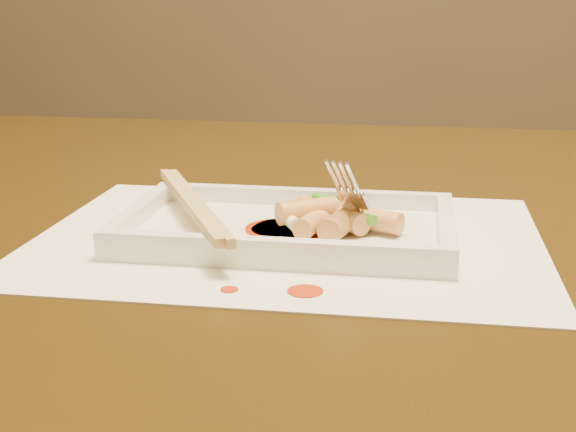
# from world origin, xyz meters

# --- Properties ---
(table) EXTENTS (1.40, 0.90, 0.75)m
(table) POSITION_xyz_m (0.00, 0.00, 0.65)
(table) COLOR black
(table) RESTS_ON ground
(placemat) EXTENTS (0.40, 0.30, 0.00)m
(placemat) POSITION_xyz_m (-0.02, -0.12, 0.75)
(placemat) COLOR white
(placemat) RESTS_ON table
(sauce_splatter_a) EXTENTS (0.02, 0.02, 0.00)m
(sauce_splatter_a) POSITION_xyz_m (0.01, -0.23, 0.75)
(sauce_splatter_a) COLOR #B62605
(sauce_splatter_a) RESTS_ON placemat
(sauce_splatter_b) EXTENTS (0.01, 0.01, 0.00)m
(sauce_splatter_b) POSITION_xyz_m (-0.04, -0.24, 0.75)
(sauce_splatter_b) COLOR #B62605
(sauce_splatter_b) RESTS_ON placemat
(plate_base) EXTENTS (0.26, 0.16, 0.01)m
(plate_base) POSITION_xyz_m (-0.02, -0.12, 0.76)
(plate_base) COLOR white
(plate_base) RESTS_ON placemat
(plate_rim_far) EXTENTS (0.26, 0.01, 0.01)m
(plate_rim_far) POSITION_xyz_m (-0.02, -0.04, 0.77)
(plate_rim_far) COLOR white
(plate_rim_far) RESTS_ON plate_base
(plate_rim_near) EXTENTS (0.26, 0.01, 0.01)m
(plate_rim_near) POSITION_xyz_m (-0.02, -0.19, 0.77)
(plate_rim_near) COLOR white
(plate_rim_near) RESTS_ON plate_base
(plate_rim_left) EXTENTS (0.01, 0.14, 0.01)m
(plate_rim_left) POSITION_xyz_m (-0.14, -0.12, 0.77)
(plate_rim_left) COLOR white
(plate_rim_left) RESTS_ON plate_base
(plate_rim_right) EXTENTS (0.01, 0.14, 0.01)m
(plate_rim_right) POSITION_xyz_m (0.10, -0.12, 0.77)
(plate_rim_right) COLOR white
(plate_rim_right) RESTS_ON plate_base
(veg_piece) EXTENTS (0.05, 0.04, 0.01)m
(veg_piece) POSITION_xyz_m (0.02, -0.08, 0.77)
(veg_piece) COLOR black
(veg_piece) RESTS_ON plate_base
(scallion_white) EXTENTS (0.03, 0.04, 0.01)m
(scallion_white) POSITION_xyz_m (-0.02, -0.13, 0.77)
(scallion_white) COLOR #EAEACC
(scallion_white) RESTS_ON plate_base
(scallion_green) EXTENTS (0.06, 0.07, 0.01)m
(scallion_green) POSITION_xyz_m (0.02, -0.10, 0.77)
(scallion_green) COLOR #369317
(scallion_green) RESTS_ON plate_base
(chopstick_a) EXTENTS (0.11, 0.20, 0.01)m
(chopstick_a) POSITION_xyz_m (-0.10, -0.12, 0.78)
(chopstick_a) COLOR tan
(chopstick_a) RESTS_ON plate_rim_near
(chopstick_b) EXTENTS (0.11, 0.20, 0.01)m
(chopstick_b) POSITION_xyz_m (-0.09, -0.12, 0.78)
(chopstick_b) COLOR tan
(chopstick_b) RESTS_ON plate_rim_near
(fork) EXTENTS (0.09, 0.10, 0.14)m
(fork) POSITION_xyz_m (0.05, -0.10, 0.83)
(fork) COLOR silver
(fork) RESTS_ON plate_base
(sauce_blob_0) EXTENTS (0.05, 0.05, 0.00)m
(sauce_blob_0) POSITION_xyz_m (-0.03, -0.12, 0.76)
(sauce_blob_0) COLOR #B62605
(sauce_blob_0) RESTS_ON plate_base
(sauce_blob_1) EXTENTS (0.06, 0.06, 0.00)m
(sauce_blob_1) POSITION_xyz_m (-0.01, -0.12, 0.76)
(sauce_blob_1) COLOR #B62605
(sauce_blob_1) RESTS_ON plate_base
(sauce_blob_2) EXTENTS (0.05, 0.05, 0.00)m
(sauce_blob_2) POSITION_xyz_m (-0.02, -0.13, 0.76)
(sauce_blob_2) COLOR #B62605
(sauce_blob_2) RESTS_ON plate_base
(rice_cake_0) EXTENTS (0.04, 0.04, 0.02)m
(rice_cake_0) POSITION_xyz_m (0.02, -0.11, 0.77)
(rice_cake_0) COLOR #DEB167
(rice_cake_0) RESTS_ON plate_base
(rice_cake_1) EXTENTS (0.04, 0.05, 0.02)m
(rice_cake_1) POSITION_xyz_m (0.03, -0.12, 0.77)
(rice_cake_1) COLOR #DEB167
(rice_cake_1) RESTS_ON plate_base
(rice_cake_2) EXTENTS (0.02, 0.05, 0.02)m
(rice_cake_2) POSITION_xyz_m (0.03, -0.10, 0.78)
(rice_cake_2) COLOR #DEB167
(rice_cake_2) RESTS_ON plate_base
(rice_cake_3) EXTENTS (0.05, 0.04, 0.02)m
(rice_cake_3) POSITION_xyz_m (0.05, -0.12, 0.77)
(rice_cake_3) COLOR #DEB167
(rice_cake_3) RESTS_ON plate_base
(rice_cake_4) EXTENTS (0.03, 0.05, 0.02)m
(rice_cake_4) POSITION_xyz_m (0.00, -0.13, 0.77)
(rice_cake_4) COLOR #DEB167
(rice_cake_4) RESTS_ON plate_base
(rice_cake_5) EXTENTS (0.05, 0.04, 0.02)m
(rice_cake_5) POSITION_xyz_m (-0.00, -0.12, 0.78)
(rice_cake_5) COLOR #DEB167
(rice_cake_5) RESTS_ON plate_base
(rice_cake_6) EXTENTS (0.03, 0.05, 0.02)m
(rice_cake_6) POSITION_xyz_m (-0.01, -0.11, 0.77)
(rice_cake_6) COLOR #DEB167
(rice_cake_6) RESTS_ON plate_base
(rice_cake_7) EXTENTS (0.03, 0.05, 0.02)m
(rice_cake_7) POSITION_xyz_m (0.02, -0.14, 0.77)
(rice_cake_7) COLOR #DEB167
(rice_cake_7) RESTS_ON plate_base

